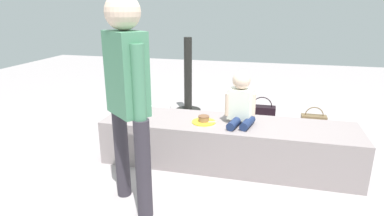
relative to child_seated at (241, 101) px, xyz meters
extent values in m
plane|color=#A59C9C|center=(-0.11, 0.00, -0.63)|extent=(12.00, 12.00, 0.00)
cube|color=gray|center=(-0.11, 0.00, -0.42)|extent=(2.35, 0.59, 0.42)
cylinder|color=navy|center=(-0.04, -0.10, -0.18)|extent=(0.13, 0.26, 0.08)
cylinder|color=navy|center=(0.08, -0.08, -0.18)|extent=(0.13, 0.26, 0.08)
cube|color=white|center=(0.00, 0.02, -0.03)|extent=(0.23, 0.17, 0.28)
sphere|color=beige|center=(0.00, 0.02, 0.19)|extent=(0.16, 0.16, 0.16)
cylinder|color=beige|center=(-0.12, -0.01, -0.04)|extent=(0.05, 0.05, 0.21)
cylinder|color=beige|center=(0.11, 0.04, -0.04)|extent=(0.05, 0.05, 0.21)
cylinder|color=#322C35|center=(-0.57, -0.95, -0.26)|extent=(0.11, 0.11, 0.74)
cylinder|color=#322C35|center=(-0.84, -0.74, -0.26)|extent=(0.11, 0.11, 0.74)
cube|color=#498461|center=(-0.70, -0.85, 0.39)|extent=(0.36, 0.34, 0.56)
sphere|color=beige|center=(-0.70, -0.85, 0.79)|extent=(0.24, 0.24, 0.24)
cylinder|color=#498461|center=(-0.57, -0.95, 0.33)|extent=(0.09, 0.09, 0.53)
cylinder|color=#498461|center=(-0.83, -0.74, 0.33)|extent=(0.09, 0.09, 0.53)
cylinder|color=yellow|center=(-0.33, -0.06, -0.21)|extent=(0.22, 0.22, 0.01)
cylinder|color=#956742|center=(-0.33, -0.06, -0.18)|extent=(0.10, 0.10, 0.05)
cylinder|color=brown|center=(-0.33, -0.06, -0.15)|extent=(0.10, 0.10, 0.01)
cube|color=silver|center=(-0.27, -0.07, -0.20)|extent=(0.11, 0.04, 0.00)
cube|color=#B259BF|center=(0.27, 0.53, -0.48)|extent=(0.20, 0.10, 0.30)
torus|color=white|center=(0.23, 0.53, -0.34)|extent=(0.08, 0.01, 0.08)
torus|color=white|center=(0.32, 0.53, -0.34)|extent=(0.08, 0.01, 0.08)
cylinder|color=black|center=(-0.87, 1.43, -0.61)|extent=(0.36, 0.36, 0.04)
cylinder|color=black|center=(-0.87, 1.43, -0.08)|extent=(0.11, 0.11, 1.02)
cylinder|color=silver|center=(-0.78, 0.61, -0.55)|extent=(0.07, 0.07, 0.17)
cone|color=silver|center=(-0.78, 0.61, -0.45)|extent=(0.06, 0.06, 0.03)
cylinder|color=#268C3F|center=(-0.78, 0.61, -0.42)|extent=(0.03, 0.03, 0.02)
cube|color=white|center=(-1.17, 1.07, -0.56)|extent=(0.31, 0.32, 0.15)
cube|color=black|center=(0.17, 1.12, -0.50)|extent=(0.33, 0.14, 0.26)
torus|color=black|center=(0.17, 1.12, -0.38)|extent=(0.24, 0.01, 0.24)
cube|color=brown|center=(0.79, 1.10, -0.54)|extent=(0.29, 0.13, 0.20)
torus|color=brown|center=(0.79, 1.10, -0.44)|extent=(0.22, 0.01, 0.22)
camera|label=1|loc=(0.24, -2.81, 0.82)|focal=30.03mm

